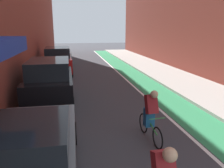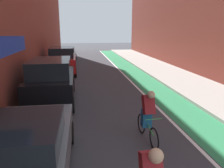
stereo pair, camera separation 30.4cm
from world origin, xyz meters
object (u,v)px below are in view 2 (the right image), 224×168
(parked_sedan_gray, at_px, (21,153))
(cyclist_mid, at_px, (148,114))
(parked_sedan_silver, at_px, (66,54))
(parked_suv_black, at_px, (52,80))
(parked_suv_red, at_px, (62,60))

(parked_sedan_gray, bearing_deg, cyclist_mid, 26.13)
(parked_sedan_silver, xyz_separation_m, cyclist_mid, (3.20, -17.02, 0.06))
(parked_suv_black, relative_size, parked_suv_red, 0.95)
(parked_sedan_gray, bearing_deg, parked_suv_black, 89.99)
(parked_sedan_gray, relative_size, parked_suv_black, 1.03)
(parked_suv_black, relative_size, cyclist_mid, 2.58)
(parked_suv_red, distance_m, cyclist_mid, 11.49)
(parked_sedan_gray, bearing_deg, parked_sedan_silver, 90.00)
(parked_suv_black, xyz_separation_m, cyclist_mid, (3.19, -4.16, -0.17))
(parked_suv_black, distance_m, cyclist_mid, 5.25)
(parked_suv_red, bearing_deg, parked_sedan_gray, -90.01)
(parked_suv_red, height_order, parked_sedan_silver, parked_suv_red)
(parked_sedan_silver, distance_m, cyclist_mid, 17.32)
(parked_sedan_gray, distance_m, cyclist_mid, 3.56)
(parked_suv_black, distance_m, parked_sedan_silver, 12.86)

